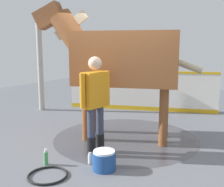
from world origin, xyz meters
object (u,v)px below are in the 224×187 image
object	(u,v)px
horse	(121,58)
bottle_shampoo	(90,158)
bottle_spray	(46,158)
hose_coil	(48,175)
wash_bucket	(104,160)
handler	(95,99)

from	to	relation	value
horse	bottle_shampoo	distance (m)	2.07
bottle_spray	hose_coil	size ratio (longest dim) A/B	0.45
wash_bucket	bottle_spray	bearing A→B (deg)	110.76
wash_bucket	bottle_shampoo	size ratio (longest dim) A/B	2.01
wash_bucket	bottle_spray	distance (m)	0.95
wash_bucket	hose_coil	bearing A→B (deg)	136.90
bottle_shampoo	handler	bearing A→B (deg)	21.48
horse	bottle_spray	world-z (taller)	horse
wash_bucket	bottle_shampoo	bearing A→B (deg)	76.98
hose_coil	handler	bearing A→B (deg)	-5.85
horse	bottle_shampoo	bearing A→B (deg)	80.54
horse	bottle_spray	distance (m)	2.35
horse	wash_bucket	size ratio (longest dim) A/B	8.98
handler	bottle_spray	world-z (taller)	handler
wash_bucket	handler	bearing A→B (deg)	45.64
handler	bottle_spray	bearing A→B (deg)	-108.83
wash_bucket	hose_coil	xyz separation A→B (m)	(-0.62, 0.58, -0.13)
bottle_shampoo	wash_bucket	bearing A→B (deg)	-103.02
horse	bottle_shampoo	xyz separation A→B (m)	(-1.35, -0.21, -1.55)
bottle_shampoo	hose_coil	world-z (taller)	bottle_shampoo
handler	bottle_shampoo	distance (m)	0.99
wash_bucket	hose_coil	distance (m)	0.85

